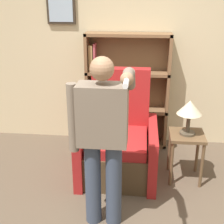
# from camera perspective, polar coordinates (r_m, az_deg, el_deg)

# --- Properties ---
(wall_back) EXTENTS (8.00, 0.11, 2.80)m
(wall_back) POSITION_cam_1_polar(r_m,az_deg,el_deg) (4.40, 5.93, 11.89)
(wall_back) COLOR beige
(wall_back) RESTS_ON ground_plane
(bookcase) EXTENTS (1.14, 0.28, 1.60)m
(bookcase) POSITION_cam_1_polar(r_m,az_deg,el_deg) (4.40, 1.96, 3.58)
(bookcase) COLOR brown
(bookcase) RESTS_ON ground_plane
(armchair) EXTENTS (0.91, 0.93, 1.24)m
(armchair) POSITION_cam_1_polar(r_m,az_deg,el_deg) (3.81, 1.29, -5.90)
(armchair) COLOR #4C3823
(armchair) RESTS_ON ground_plane
(person_standing) EXTENTS (0.58, 0.78, 1.62)m
(person_standing) POSITION_cam_1_polar(r_m,az_deg,el_deg) (2.74, -1.68, -4.30)
(person_standing) COLOR #384256
(person_standing) RESTS_ON ground_plane
(side_table) EXTENTS (0.39, 0.39, 0.58)m
(side_table) POSITION_cam_1_polar(r_m,az_deg,el_deg) (3.73, 13.50, -5.56)
(side_table) COLOR brown
(side_table) RESTS_ON ground_plane
(table_lamp) EXTENTS (0.28, 0.28, 0.40)m
(table_lamp) POSITION_cam_1_polar(r_m,az_deg,el_deg) (3.56, 14.07, 0.46)
(table_lamp) COLOR #4C4233
(table_lamp) RESTS_ON side_table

